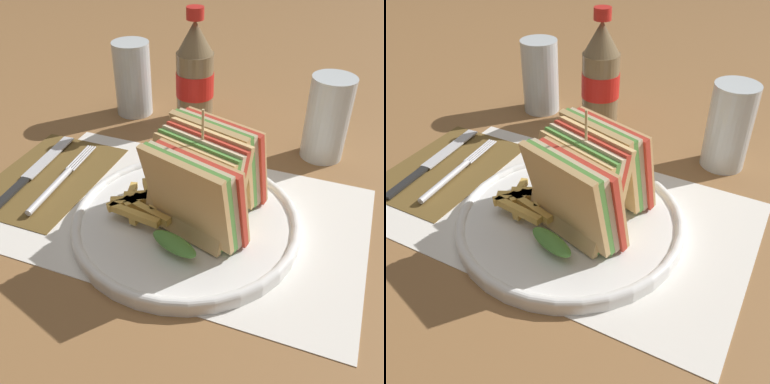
% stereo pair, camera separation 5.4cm
% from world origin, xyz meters
% --- Properties ---
extents(ground_plane, '(4.00, 4.00, 0.00)m').
position_xyz_m(ground_plane, '(0.00, 0.00, 0.00)').
color(ground_plane, olive).
extents(placemat, '(0.47, 0.29, 0.00)m').
position_xyz_m(placemat, '(-0.04, 0.01, 0.00)').
color(placemat, silver).
rests_on(placemat, ground_plane).
extents(plate_main, '(0.28, 0.28, 0.02)m').
position_xyz_m(plate_main, '(-0.03, -0.01, 0.01)').
color(plate_main, white).
rests_on(plate_main, ground_plane).
extents(club_sandwich, '(0.13, 0.19, 0.15)m').
position_xyz_m(club_sandwich, '(-0.01, -0.01, 0.07)').
color(club_sandwich, tan).
rests_on(club_sandwich, plate_main).
extents(fries_pile, '(0.09, 0.08, 0.02)m').
position_xyz_m(fries_pile, '(-0.08, -0.02, 0.03)').
color(fries_pile, gold).
rests_on(fries_pile, plate_main).
extents(napkin, '(0.14, 0.22, 0.00)m').
position_xyz_m(napkin, '(-0.25, 0.02, 0.00)').
color(napkin, brown).
rests_on(napkin, ground_plane).
extents(fork, '(0.02, 0.18, 0.01)m').
position_xyz_m(fork, '(-0.23, -0.00, 0.01)').
color(fork, silver).
rests_on(fork, napkin).
extents(knife, '(0.03, 0.20, 0.00)m').
position_xyz_m(knife, '(-0.28, 0.01, 0.01)').
color(knife, black).
rests_on(knife, napkin).
extents(coke_bottle_near, '(0.07, 0.07, 0.19)m').
position_xyz_m(coke_bottle_near, '(-0.12, 0.27, 0.08)').
color(coke_bottle_near, '#7A6647').
rests_on(coke_bottle_near, ground_plane).
extents(glass_near, '(0.06, 0.06, 0.13)m').
position_xyz_m(glass_near, '(0.10, 0.22, 0.06)').
color(glass_near, silver).
rests_on(glass_near, ground_plane).
extents(glass_far, '(0.06, 0.06, 0.13)m').
position_xyz_m(glass_far, '(-0.24, 0.25, 0.06)').
color(glass_far, silver).
rests_on(glass_far, ground_plane).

